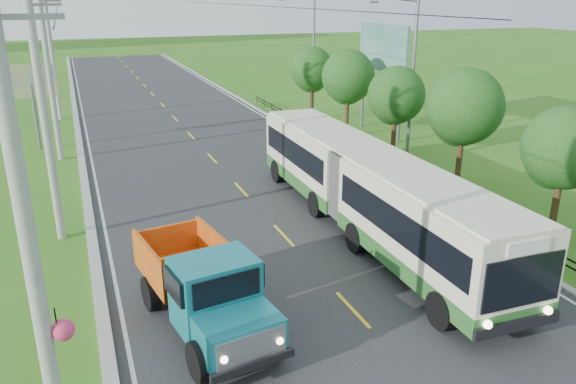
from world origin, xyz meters
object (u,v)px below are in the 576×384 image
tree_third (463,110)px  planter_mid (374,157)px  tree_fifth (348,79)px  tree_second (562,151)px  billboard_left (31,87)px  billboard_right (383,55)px  bus (368,185)px  planter_near (462,202)px  streetlight_mid (410,74)px  tree_fourth (396,98)px  pole_mid (50,71)px  tree_back (312,71)px  planter_far (318,128)px  pole_far (52,52)px  dump_truck (204,283)px  pole_near (45,111)px  streetlight_far (312,52)px  pole_nearest (32,241)px

tree_third → planter_mid: 7.04m
planter_mid → tree_fifth: bearing=78.4°
tree_second → planter_mid: (-1.26, 11.86, -3.23)m
billboard_left → billboard_right: size_ratio=0.71×
billboard_right → bus: (-9.03, -14.77, -3.34)m
tree_fifth → planter_near: size_ratio=8.66×
streetlight_mid → billboard_left: (-20.14, 10.00, -1.04)m
tree_fourth → billboard_right: (2.44, 5.86, 1.76)m
pole_mid → tree_fifth: bearing=-2.7°
planter_near → billboard_right: 15.34m
tree_back → billboard_right: 6.82m
tree_back → streetlight_mid: bearing=-86.3°
planter_far → bus: (-5.33, -16.77, 1.72)m
tree_back → pole_mid: bearing=-164.2°
tree_second → tree_back: size_ratio=0.96×
streetlight_mid → planter_mid: size_ratio=13.54×
planter_near → billboard_right: billboard_right is taller
tree_back → pole_far: bearing=159.3°
pole_mid → pole_far: (0.00, 12.00, 0.00)m
planter_far → tree_second: bearing=-86.4°
billboard_left → dump_truck: 24.00m
tree_third → planter_near: 4.46m
pole_near → planter_near: (16.86, -3.00, -4.81)m
planter_mid → billboard_right: 8.68m
streetlight_far → bus: (-7.37, -22.77, -2.90)m
pole_far → bus: bearing=-67.4°
planter_near → planter_far: 16.00m
pole_mid → billboard_right: bearing=-2.8°
tree_second → planter_mid: tree_second is taller
tree_fifth → tree_third: bearing=-90.0°
pole_near → tree_third: pole_near is taller
pole_near → streetlight_far: (18.90, 19.00, -0.19)m
tree_second → streetlight_far: 25.91m
tree_third → tree_fourth: 6.01m
planter_far → dump_truck: (-13.01, -21.33, 1.15)m
pole_near → tree_fourth: pole_near is taller
pole_near → billboard_left: (-1.24, 15.00, -1.23)m
pole_nearest → bus: 14.45m
billboard_right → pole_nearest: bearing=-131.8°
pole_near → pole_far: same height
pole_mid → tree_fifth: (18.12, -0.86, -1.24)m
billboard_left → bus: (12.77, -18.77, -1.87)m
tree_fourth → dump_truck: tree_fourth is taller
tree_third → bus: tree_third is taller
pole_mid → streetlight_far: pole_mid is taller
pole_near → bus: bearing=-18.1°
tree_back → billboard_right: billboard_right is taller
tree_fifth → planter_far: (-1.26, 1.86, -3.57)m
pole_mid → planter_far: bearing=3.4°
streetlight_mid → planter_near: (-2.04, -8.00, -4.62)m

